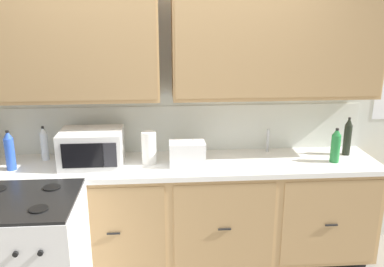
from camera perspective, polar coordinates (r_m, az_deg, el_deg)
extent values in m
cube|color=silver|center=(3.53, -3.57, 3.23)|extent=(4.58, 0.05, 2.57)
cube|color=silver|center=(3.55, -3.52, 0.65)|extent=(3.38, 0.01, 0.40)
cube|color=tan|center=(3.35, -19.11, 12.35)|extent=(1.64, 0.34, 0.95)
cube|color=#A58052|center=(3.19, -19.89, 12.10)|extent=(1.61, 0.01, 0.89)
cube|color=tan|center=(3.38, 11.63, 12.92)|extent=(1.64, 0.34, 0.95)
cube|color=#A58052|center=(3.21, 12.49, 12.70)|extent=(1.61, 0.01, 0.89)
cube|color=black|center=(3.75, -3.14, -16.51)|extent=(3.32, 0.48, 0.10)
cube|color=tan|center=(3.50, -3.25, -10.70)|extent=(3.38, 0.60, 0.79)
cube|color=#A88354|center=(3.26, -10.79, -13.23)|extent=(0.78, 0.01, 0.72)
cube|color=black|center=(3.25, -10.81, -13.44)|extent=(0.10, 0.01, 0.01)
cube|color=#A88354|center=(3.27, 4.49, -12.86)|extent=(0.78, 0.01, 0.72)
cube|color=black|center=(3.26, 4.53, -13.07)|extent=(0.10, 0.01, 0.01)
cube|color=#A88354|center=(3.49, 18.65, -11.72)|extent=(0.78, 0.01, 0.72)
cube|color=black|center=(3.48, 18.73, -11.91)|extent=(0.10, 0.01, 0.01)
cube|color=white|center=(3.33, -3.36, -4.38)|extent=(3.41, 0.63, 0.04)
cube|color=#A8AAAF|center=(3.48, 11.07, -3.66)|extent=(0.56, 0.38, 0.02)
cube|color=white|center=(3.12, -22.03, -16.42)|extent=(0.76, 0.66, 0.92)
cube|color=black|center=(2.90, -23.04, -8.55)|extent=(0.74, 0.65, 0.02)
cylinder|color=black|center=(2.70, -20.45, -9.78)|extent=(0.12, 0.12, 0.01)
cylinder|color=black|center=(2.98, -18.82, -7.09)|extent=(0.12, 0.12, 0.01)
cylinder|color=black|center=(2.67, -23.23, -15.09)|extent=(0.03, 0.02, 0.03)
cylinder|color=black|center=(2.63, -20.24, -15.27)|extent=(0.03, 0.02, 0.03)
cube|color=white|center=(3.33, -13.69, -1.93)|extent=(0.48, 0.36, 0.28)
cube|color=black|center=(3.17, -14.91, -3.00)|extent=(0.31, 0.01, 0.19)
cube|color=#28282D|center=(3.14, -11.26, -2.95)|extent=(0.10, 0.01, 0.19)
cube|color=white|center=(3.24, -0.68, -2.78)|extent=(0.28, 0.18, 0.19)
cube|color=black|center=(3.21, -1.58, -1.27)|extent=(0.02, 0.13, 0.01)
cube|color=black|center=(3.22, 0.20, -1.23)|extent=(0.02, 0.13, 0.01)
cylinder|color=#B2B5BA|center=(3.61, 10.43, -0.97)|extent=(0.02, 0.02, 0.20)
cylinder|color=white|center=(3.28, -5.97, -2.00)|extent=(0.12, 0.12, 0.26)
cylinder|color=silver|center=(3.56, -19.72, -1.70)|extent=(0.06, 0.06, 0.23)
cone|color=silver|center=(3.52, -19.94, 0.49)|extent=(0.06, 0.06, 0.06)
cylinder|color=black|center=(3.52, -19.97, 0.81)|extent=(0.02, 0.02, 0.02)
cylinder|color=#237A38|center=(3.50, 19.20, -1.98)|extent=(0.07, 0.07, 0.22)
cone|color=#237A38|center=(3.46, 19.42, 0.23)|extent=(0.07, 0.07, 0.06)
cylinder|color=black|center=(3.45, 19.45, 0.55)|extent=(0.03, 0.03, 0.02)
cylinder|color=black|center=(3.71, 20.66, -0.84)|extent=(0.06, 0.06, 0.26)
cone|color=black|center=(3.66, 20.92, 1.58)|extent=(0.06, 0.06, 0.06)
cylinder|color=black|center=(3.66, 20.96, 1.95)|extent=(0.02, 0.02, 0.02)
cylinder|color=blue|center=(3.43, -23.86, -2.63)|extent=(0.07, 0.07, 0.25)
cone|color=blue|center=(3.39, -24.16, -0.12)|extent=(0.07, 0.07, 0.06)
cylinder|color=black|center=(3.38, -24.21, 0.26)|extent=(0.03, 0.03, 0.02)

